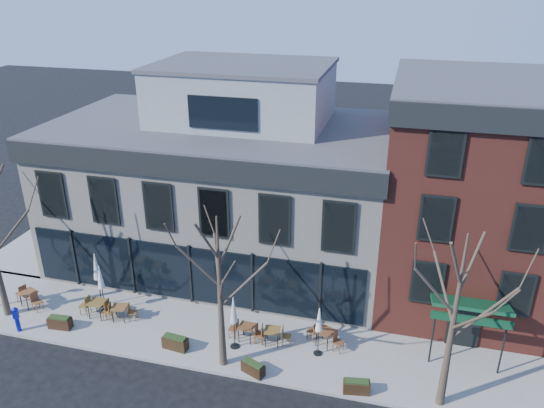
# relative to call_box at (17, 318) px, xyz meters

# --- Properties ---
(ground) EXTENTS (120.00, 120.00, 0.00)m
(ground) POSITION_rel_call_box_xyz_m (7.06, 4.20, -0.86)
(ground) COLOR black
(ground) RESTS_ON ground
(sidewalk_front) EXTENTS (33.50, 4.70, 0.15)m
(sidewalk_front) POSITION_rel_call_box_xyz_m (10.31, 2.05, -0.78)
(sidewalk_front) COLOR gray
(sidewalk_front) RESTS_ON ground
(sidewalk_side) EXTENTS (4.50, 12.00, 0.15)m
(sidewalk_side) POSITION_rel_call_box_xyz_m (-4.19, 10.20, -0.78)
(sidewalk_side) COLOR gray
(sidewalk_side) RESTS_ON ground
(corner_building) EXTENTS (18.39, 10.39, 11.10)m
(corner_building) POSITION_rel_call_box_xyz_m (7.13, 9.27, 3.86)
(corner_building) COLOR beige
(corner_building) RESTS_ON ground
(red_brick_building) EXTENTS (8.20, 11.78, 11.18)m
(red_brick_building) POSITION_rel_call_box_xyz_m (20.06, 9.18, 4.78)
(red_brick_building) COLOR maroon
(red_brick_building) RESTS_ON ground
(tree_mid) EXTENTS (3.50, 3.55, 7.04)m
(tree_mid) POSITION_rel_call_box_xyz_m (10.07, 0.30, 2.93)
(tree_mid) COLOR #382B21
(tree_mid) RESTS_ON sidewalk_front
(tree_right) EXTENTS (3.72, 3.77, 7.48)m
(tree_right) POSITION_rel_call_box_xyz_m (19.07, 0.30, 3.16)
(tree_right) COLOR #382B21
(tree_right) RESTS_ON sidewalk_front
(call_box) EXTENTS (0.27, 0.27, 1.34)m
(call_box) POSITION_rel_call_box_xyz_m (0.00, 0.00, 0.00)
(call_box) COLOR #0C14A7
(call_box) RESTS_ON sidewalk_front
(cafe_set_0) EXTENTS (1.89, 1.10, 0.98)m
(cafe_set_0) POSITION_rel_call_box_xyz_m (-0.81, 1.89, -0.21)
(cafe_set_0) COLOR brown
(cafe_set_0) RESTS_ON sidewalk_front
(cafe_set_1) EXTENTS (1.95, 0.80, 1.03)m
(cafe_set_1) POSITION_rel_call_box_xyz_m (3.03, 1.97, -0.18)
(cafe_set_1) COLOR brown
(cafe_set_1) RESTS_ON sidewalk_front
(cafe_set_2) EXTENTS (1.75, 0.81, 0.90)m
(cafe_set_2) POSITION_rel_call_box_xyz_m (4.18, 2.00, -0.25)
(cafe_set_2) COLOR brown
(cafe_set_2) RESTS_ON sidewalk_front
(cafe_set_3) EXTENTS (1.77, 0.75, 0.92)m
(cafe_set_3) POSITION_rel_call_box_xyz_m (10.57, 2.09, -0.23)
(cafe_set_3) COLOR brown
(cafe_set_3) RESTS_ON sidewalk_front
(cafe_set_4) EXTENTS (1.77, 0.78, 0.92)m
(cafe_set_4) POSITION_rel_call_box_xyz_m (11.78, 2.13, -0.24)
(cafe_set_4) COLOR brown
(cafe_set_4) RESTS_ON sidewalk_front
(cafe_set_5) EXTENTS (1.87, 1.11, 0.97)m
(cafe_set_5) POSITION_rel_call_box_xyz_m (14.11, 2.61, -0.21)
(cafe_set_5) COLOR brown
(cafe_set_5) RESTS_ON sidewalk_front
(umbrella_0) EXTENTS (0.47, 0.47, 2.95)m
(umbrella_0) POSITION_rel_call_box_xyz_m (2.65, 2.86, 1.37)
(umbrella_0) COLOR black
(umbrella_0) RESTS_ON sidewalk_front
(umbrella_1) EXTENTS (0.42, 0.42, 2.60)m
(umbrella_1) POSITION_rel_call_box_xyz_m (3.10, 2.42, 1.12)
(umbrella_1) COLOR black
(umbrella_1) RESTS_ON sidewalk_front
(umbrella_3) EXTENTS (0.42, 0.42, 2.63)m
(umbrella_3) POSITION_rel_call_box_xyz_m (10.20, 1.46, 1.15)
(umbrella_3) COLOR black
(umbrella_3) RESTS_ON sidewalk_front
(umbrella_4) EXTENTS (0.39, 0.39, 2.43)m
(umbrella_4) POSITION_rel_call_box_xyz_m (13.90, 1.94, 1.01)
(umbrella_4) COLOR black
(umbrella_4) RESTS_ON sidewalk_front
(planter_0) EXTENTS (1.13, 0.52, 0.62)m
(planter_0) POSITION_rel_call_box_xyz_m (1.75, 0.70, -0.40)
(planter_0) COLOR black
(planter_0) RESTS_ON sidewalk_front
(planter_1) EXTENTS (1.19, 0.58, 0.64)m
(planter_1) POSITION_rel_call_box_xyz_m (7.65, 0.70, -0.39)
(planter_1) COLOR black
(planter_1) RESTS_ON sidewalk_front
(planter_2) EXTENTS (1.11, 0.78, 0.58)m
(planter_2) POSITION_rel_call_box_xyz_m (11.48, 0.03, -0.42)
(planter_2) COLOR black
(planter_2) RESTS_ON sidewalk_front
(planter_3) EXTENTS (1.12, 0.59, 0.59)m
(planter_3) POSITION_rel_call_box_xyz_m (15.81, 0.04, -0.41)
(planter_3) COLOR #332011
(planter_3) RESTS_ON sidewalk_front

